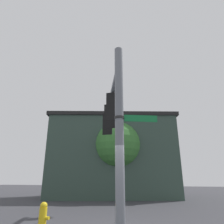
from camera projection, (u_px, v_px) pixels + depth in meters
signal_pole at (119, 130)px, 6.35m from camera, size 0.28×0.28×6.01m
mast_arm at (112, 97)px, 9.46m from camera, size 2.01×4.86×0.22m
traffic_light_nearest_pole at (114, 107)px, 8.45m from camera, size 0.54×0.49×1.31m
traffic_light_mid_inner at (111, 117)px, 9.79m from camera, size 0.54×0.49×1.31m
traffic_light_mid_outer at (108, 124)px, 11.12m from camera, size 0.54×0.49×1.31m
street_name_sign at (130, 118)px, 6.51m from camera, size 1.34×0.63×0.22m
storefront_building at (112, 157)px, 17.91m from camera, size 11.89×8.76×6.76m
tree_by_storefront at (118, 145)px, 16.22m from camera, size 3.74×3.74×6.00m
fire_hydrant at (43, 216)px, 6.33m from camera, size 0.35×0.24×0.82m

